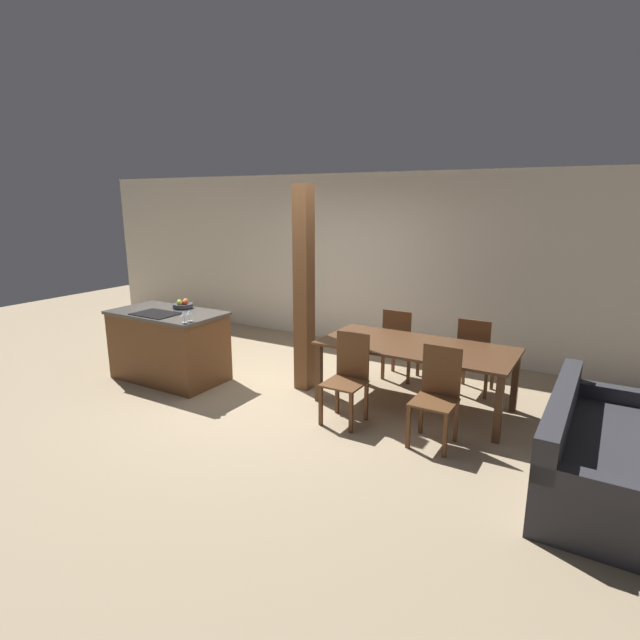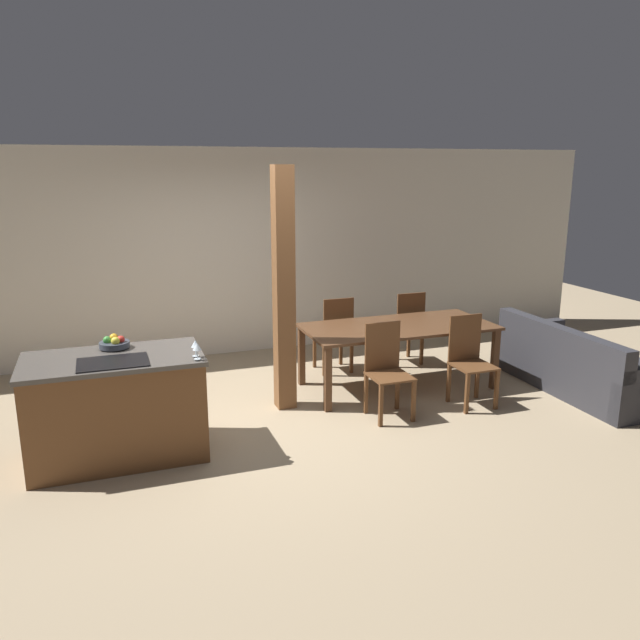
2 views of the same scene
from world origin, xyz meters
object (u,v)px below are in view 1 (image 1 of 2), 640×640
at_px(wine_glass_middle, 189,312).
at_px(dining_table, 416,352).
at_px(fruit_bowl, 183,305).
at_px(dining_chair_far_right, 475,355).
at_px(wine_glass_near, 184,314).
at_px(dining_chair_far_left, 399,343).
at_px(couch, 600,457).
at_px(timber_post, 304,290).
at_px(dining_chair_near_right, 437,394).
at_px(dining_chair_near_left, 348,377).
at_px(kitchen_island, 169,345).

height_order(wine_glass_middle, dining_table, wine_glass_middle).
height_order(fruit_bowl, dining_chair_far_right, fruit_bowl).
bearing_deg(wine_glass_near, dining_chair_far_left, 43.70).
relative_size(couch, timber_post, 0.81).
bearing_deg(dining_chair_near_right, wine_glass_near, -172.08).
bearing_deg(wine_glass_near, dining_chair_far_right, 32.51).
bearing_deg(dining_chair_near_right, dining_chair_near_left, 180.00).
xyz_separation_m(wine_glass_near, dining_chair_near_right, (2.89, 0.40, -0.53)).
relative_size(fruit_bowl, wine_glass_middle, 1.87).
height_order(dining_chair_far_right, timber_post, timber_post).
bearing_deg(kitchen_island, dining_table, 14.36).
bearing_deg(wine_glass_near, fruit_bowl, 137.06).
height_order(dining_chair_near_right, dining_chair_far_left, same).
xyz_separation_m(kitchen_island, wine_glass_middle, (0.66, -0.25, 0.56)).
xyz_separation_m(dining_table, dining_chair_near_left, (-0.48, -0.72, -0.16)).
bearing_deg(couch, dining_chair_near_right, 87.16).
distance_m(kitchen_island, dining_chair_far_right, 3.86).
distance_m(kitchen_island, dining_chair_near_right, 3.55).
bearing_deg(dining_table, couch, -22.96).
distance_m(fruit_bowl, dining_chair_far_right, 3.77).
relative_size(kitchen_island, dining_table, 0.69).
distance_m(couch, timber_post, 3.47).
height_order(fruit_bowl, couch, fruit_bowl).
bearing_deg(timber_post, dining_chair_near_left, -32.07).
bearing_deg(fruit_bowl, dining_chair_near_right, -3.03).
bearing_deg(dining_chair_far_left, couch, 147.33).
height_order(wine_glass_middle, dining_chair_far_right, wine_glass_middle).
distance_m(dining_table, dining_chair_near_right, 0.88).
distance_m(dining_chair_near_right, dining_chair_far_left, 1.73).
relative_size(fruit_bowl, dining_table, 0.12).
xyz_separation_m(wine_glass_near, dining_chair_far_right, (2.89, 1.84, -0.53)).
relative_size(wine_glass_near, dining_table, 0.07).
bearing_deg(wine_glass_near, couch, 4.28).
bearing_deg(dining_chair_near_left, timber_post, 147.93).
bearing_deg(dining_chair_near_right, fruit_bowl, 176.97).
distance_m(wine_glass_middle, dining_table, 2.65).
xyz_separation_m(kitchen_island, wine_glass_near, (0.66, -0.34, 0.56)).
bearing_deg(wine_glass_near, timber_post, 43.11).
height_order(kitchen_island, couch, kitchen_island).
xyz_separation_m(dining_chair_far_right, timber_post, (-1.86, -0.88, 0.75)).
relative_size(dining_chair_far_left, couch, 0.47).
height_order(dining_table, dining_chair_far_left, dining_chair_far_left).
bearing_deg(dining_chair_near_left, dining_chair_far_right, 56.22).
bearing_deg(dining_chair_near_right, couch, -3.27).
xyz_separation_m(kitchen_island, dining_chair_far_right, (3.55, 1.51, 0.03)).
relative_size(wine_glass_middle, couch, 0.07).
bearing_deg(timber_post, dining_table, 6.53).
bearing_deg(fruit_bowl, couch, -3.10).
xyz_separation_m(couch, timber_post, (-3.27, 0.64, 0.97)).
xyz_separation_m(wine_glass_middle, timber_post, (1.03, 0.88, 0.22)).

